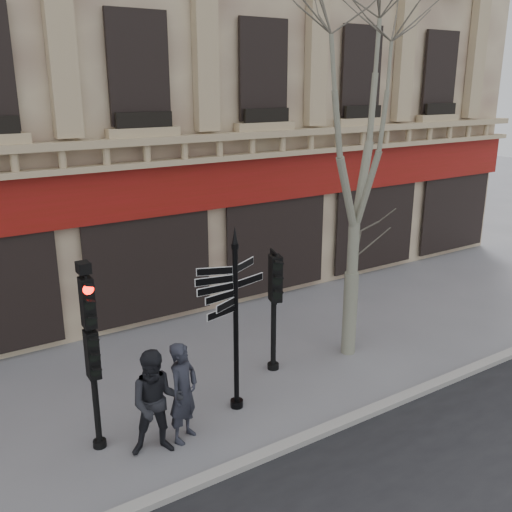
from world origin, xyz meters
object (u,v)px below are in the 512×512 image
at_px(traffic_signal_secondary, 274,291).
at_px(pedestrian_b, 156,403).
at_px(traffic_signal_main, 90,335).
at_px(pedestrian_a, 183,392).
at_px(fingerpost, 235,289).
at_px(plane_tree, 360,118).

distance_m(traffic_signal_secondary, pedestrian_b, 3.77).
bearing_deg(traffic_signal_secondary, traffic_signal_main, -152.26).
height_order(pedestrian_a, pedestrian_b, pedestrian_b).
xyz_separation_m(fingerpost, plane_tree, (3.47, 0.59, 2.98)).
relative_size(fingerpost, pedestrian_a, 1.97).
bearing_deg(traffic_signal_main, pedestrian_b, -38.61).
xyz_separation_m(traffic_signal_main, pedestrian_b, (0.83, -0.70, -1.21)).
height_order(traffic_signal_secondary, plane_tree, plane_tree).
relative_size(traffic_signal_main, traffic_signal_secondary, 1.28).
bearing_deg(fingerpost, plane_tree, 6.20).
bearing_deg(pedestrian_a, fingerpost, -14.99).
bearing_deg(pedestrian_b, traffic_signal_secondary, 43.62).
height_order(traffic_signal_main, traffic_signal_secondary, traffic_signal_main).
distance_m(fingerpost, pedestrian_b, 2.47).
bearing_deg(pedestrian_b, pedestrian_a, 31.81).
height_order(fingerpost, plane_tree, plane_tree).
xyz_separation_m(traffic_signal_secondary, pedestrian_a, (-2.84, -1.28, -0.93)).
xyz_separation_m(traffic_signal_secondary, plane_tree, (1.96, -0.31, 3.60)).
bearing_deg(plane_tree, pedestrian_a, -168.56).
bearing_deg(pedestrian_b, fingerpost, 35.87).
height_order(fingerpost, pedestrian_b, fingerpost).
bearing_deg(traffic_signal_main, pedestrian_a, -21.74).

